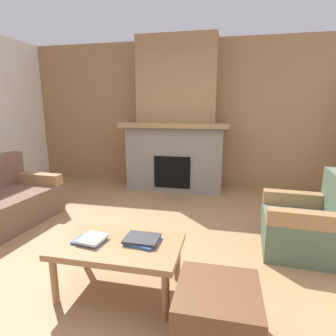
{
  "coord_description": "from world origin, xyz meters",
  "views": [
    {
      "loc": [
        0.9,
        -2.31,
        1.5
      ],
      "look_at": [
        0.27,
        0.64,
        0.82
      ],
      "focal_mm": 29.17,
      "sensor_mm": 36.0,
      "label": 1
    }
  ],
  "objects_px": {
    "fireplace": "(176,126)",
    "armchair": "(307,225)",
    "ottoman": "(217,316)",
    "coffee_table": "(119,249)"
  },
  "relations": [
    {
      "from": "fireplace",
      "to": "armchair",
      "type": "bearing_deg",
      "value": -49.3
    },
    {
      "from": "fireplace",
      "to": "armchair",
      "type": "xyz_separation_m",
      "value": [
        1.76,
        -2.05,
        -0.87
      ]
    },
    {
      "from": "ottoman",
      "to": "coffee_table",
      "type": "bearing_deg",
      "value": 155.77
    },
    {
      "from": "ottoman",
      "to": "armchair",
      "type": "bearing_deg",
      "value": 57.65
    },
    {
      "from": "fireplace",
      "to": "coffee_table",
      "type": "relative_size",
      "value": 2.7
    },
    {
      "from": "fireplace",
      "to": "ottoman",
      "type": "xyz_separation_m",
      "value": [
        0.89,
        -3.42,
        -0.96
      ]
    },
    {
      "from": "armchair",
      "to": "coffee_table",
      "type": "height_order",
      "value": "armchair"
    },
    {
      "from": "fireplace",
      "to": "coffee_table",
      "type": "bearing_deg",
      "value": -88.3
    },
    {
      "from": "coffee_table",
      "to": "ottoman",
      "type": "distance_m",
      "value": 0.9
    },
    {
      "from": "armchair",
      "to": "ottoman",
      "type": "height_order",
      "value": "armchair"
    }
  ]
}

